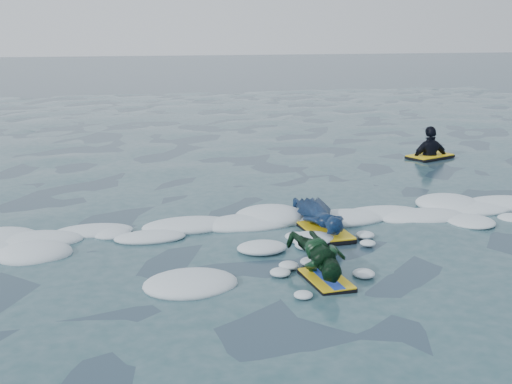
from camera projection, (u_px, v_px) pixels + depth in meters
ground at (299, 263)px, 7.83m from camera, size 120.00×120.00×0.00m
foam_band at (277, 237)px, 8.80m from camera, size 12.00×3.10×0.30m
prone_woman_unit at (321, 217)px, 9.07m from camera, size 0.60×1.49×0.38m
prone_child_unit at (321, 258)px, 7.35m from camera, size 0.59×1.18×0.45m
waiting_rider_unit at (430, 161)px, 14.12m from camera, size 1.18×0.92×1.56m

